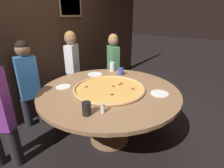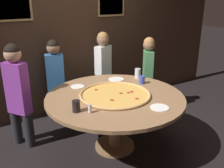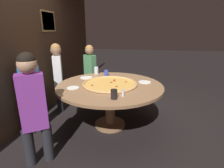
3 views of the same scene
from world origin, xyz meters
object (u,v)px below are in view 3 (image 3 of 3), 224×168
Objects in this scene: white_plate_beside_cup at (86,78)px; diner_side_right at (31,88)px; giant_pizza at (110,84)px; condiment_shaker at (123,93)px; drink_cup_by_shaker at (106,73)px; drink_cup_far_left at (114,94)px; white_plate_far_back at (145,82)px; diner_centre_back at (90,70)px; drink_cup_centre_back at (96,71)px; white_plate_left_side at (73,88)px; diner_far_left at (58,73)px; dining_table at (110,91)px; diner_far_right at (33,104)px.

white_plate_beside_cup is 0.18× the size of diner_side_right.
condiment_shaker reaches higher than giant_pizza.
drink_cup_by_shaker is 1.19m from drink_cup_far_left.
giant_pizza reaches higher than white_plate_far_back.
drink_cup_by_shaker is at bearing -14.17° from diner_centre_back.
drink_cup_centre_back reaches higher than white_plate_beside_cup.
giant_pizza is at bearing 16.10° from drink_cup_far_left.
giant_pizza is 4.78× the size of white_plate_left_side.
diner_far_left reaches higher than giant_pizza.
diner_centre_back reaches higher than drink_cup_by_shaker.
diner_side_right is at bearing 132.10° from drink_cup_by_shaker.
dining_table is 17.57× the size of condiment_shaker.
diner_centre_back is at bearing 116.97° from diner_far_left.
white_plate_beside_cup is (0.34, 0.50, -0.01)m from giant_pizza.
diner_far_right is at bearing 115.85° from drink_cup_far_left.
diner_far_right reaches higher than drink_cup_by_shaker.
giant_pizza is 9.09× the size of condiment_shaker.
drink_cup_centre_back is 0.11× the size of diner_far_left.
condiment_shaker is at bearing 101.76° from diner_side_right.
diner_side_right reaches higher than white_plate_left_side.
drink_cup_far_left is 1.14m from white_plate_beside_cup.
drink_cup_centre_back is 1.50× the size of condiment_shaker.
dining_table is 11.75× the size of drink_cup_centre_back.
diner_centre_back is (2.05, -0.05, -0.05)m from diner_far_right.
condiment_shaker is (-1.12, -0.66, -0.02)m from drink_cup_centre_back.
diner_centre_back is (0.81, 1.20, -0.02)m from white_plate_far_back.
white_plate_left_side is at bearing 117.34° from giant_pizza.
drink_cup_centre_back is 0.70× the size of white_plate_far_back.
white_plate_left_side is 0.66m from diner_side_right.
drink_cup_by_shaker is at bearing 72.09° from diner_far_left.
diner_far_right is at bearing 166.40° from white_plate_left_side.
white_plate_far_back is at bearing -67.49° from dining_table.
diner_far_left is at bearing -108.64° from diner_far_right.
drink_cup_far_left is at bearing -164.36° from dining_table.
drink_cup_centre_back is 0.11× the size of diner_centre_back.
diner_far_left is (0.47, 1.13, 0.14)m from dining_table.
drink_cup_centre_back is at bearing 31.32° from giant_pizza.
condiment_shaker reaches higher than dining_table.
drink_cup_far_left is 0.09× the size of diner_far_right.
white_plate_far_back is 0.16× the size of diner_side_right.
white_plate_far_back is at bearing -113.43° from drink_cup_centre_back.
drink_cup_by_shaker is 0.87× the size of drink_cup_far_left.
diner_far_left is at bearing 77.92° from white_plate_beside_cup.
diner_side_right is at bearing -25.62° from diner_far_left.
drink_cup_by_shaker is at bearing 148.80° from diner_side_right.
white_plate_left_side is 1.90× the size of condiment_shaker.
drink_cup_centre_back reaches higher than drink_cup_far_left.
white_plate_left_side is at bearing -138.48° from diner_far_right.
drink_cup_centre_back is 0.48m from diner_centre_back.
diner_far_right is (-0.74, 0.18, 0.03)m from white_plate_left_side.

